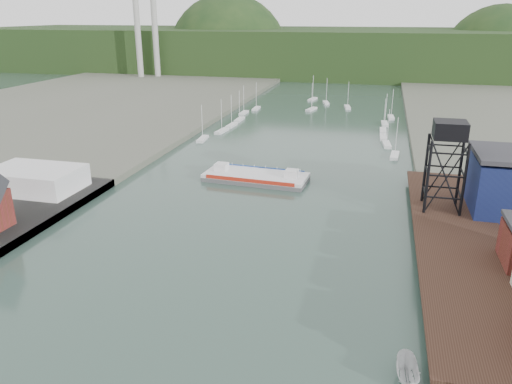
% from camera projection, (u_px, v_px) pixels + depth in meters
% --- Properties ---
extents(east_pier, '(14.00, 70.00, 2.45)m').
position_uv_depth(east_pier, '(460.00, 240.00, 78.74)').
color(east_pier, black).
rests_on(east_pier, ground).
extents(white_shed, '(18.00, 12.00, 4.50)m').
position_uv_depth(white_shed, '(35.00, 179.00, 101.29)').
color(white_shed, silver).
rests_on(white_shed, west_quay).
extents(lift_tower, '(6.50, 6.50, 16.00)m').
position_uv_depth(lift_tower, '(449.00, 135.00, 86.40)').
color(lift_tower, black).
rests_on(lift_tower, east_pier).
extents(marina_sailboats, '(57.71, 92.65, 0.90)m').
position_uv_depth(marina_sailboats, '(312.00, 121.00, 173.02)').
color(marina_sailboats, silver).
rests_on(marina_sailboats, ground).
extents(smokestacks, '(11.20, 8.20, 60.00)m').
position_uv_depth(smokestacks, '(146.00, 24.00, 273.17)').
color(smokestacks, '#A0A09B').
rests_on(smokestacks, ground).
extents(distant_hills, '(500.00, 120.00, 80.00)m').
position_uv_depth(distant_hills, '(342.00, 55.00, 319.13)').
color(distant_hills, black).
rests_on(distant_hills, ground).
extents(chain_ferry, '(23.56, 10.79, 3.31)m').
position_uv_depth(chain_ferry, '(256.00, 177.00, 112.13)').
color(chain_ferry, '#515154').
rests_on(chain_ferry, ground).
extents(motorboat, '(2.51, 5.98, 2.27)m').
position_uv_depth(motorboat, '(408.00, 373.00, 50.73)').
color(motorboat, silver).
rests_on(motorboat, ground).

